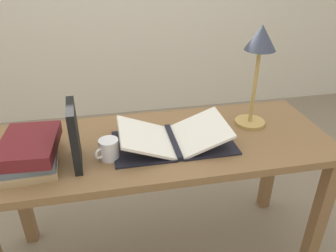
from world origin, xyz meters
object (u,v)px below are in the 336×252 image
Objects in this scene: open_book at (173,138)px; reading_lamp at (259,53)px; book_standing_upright at (74,136)px; coffee_mug at (109,149)px; book_stack_tall at (31,151)px.

open_book is 0.54m from reading_lamp.
open_book is 2.08× the size of book_standing_upright.
open_book is at bearing -165.57° from reading_lamp.
open_book is at bearing 12.03° from coffee_mug.
book_standing_upright is (-0.41, -0.07, 0.10)m from open_book.
book_standing_upright is at bearing -176.53° from coffee_mug.
coffee_mug is at bearing -167.79° from open_book.
reading_lamp is at bearing 13.46° from coffee_mug.
book_stack_tall reaches higher than coffee_mug.
book_stack_tall is at bearing -176.69° from open_book.
book_standing_upright is at bearing -170.37° from open_book.
book_standing_upright is 0.15m from coffee_mug.
coffee_mug is (0.30, -0.03, -0.01)m from book_stack_tall.
open_book is 5.26× the size of coffee_mug.
reading_lamp is 4.74× the size of coffee_mug.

